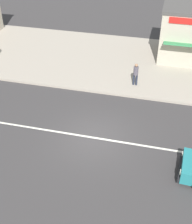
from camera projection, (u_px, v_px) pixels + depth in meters
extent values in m
plane|color=#383535|center=(94.00, 138.00, 17.74)|extent=(160.00, 160.00, 0.00)
cube|color=silver|center=(94.00, 138.00, 17.73)|extent=(50.40, 0.14, 0.01)
cube|color=#9E9384|center=(123.00, 62.00, 25.21)|extent=(68.00, 10.00, 0.15)
cube|color=black|center=(180.00, 168.00, 15.45)|extent=(0.22, 1.83, 0.28)
cube|color=white|center=(181.00, 172.00, 14.72)|extent=(0.09, 0.24, 0.14)
cube|color=white|center=(183.00, 154.00, 15.73)|extent=(0.09, 0.24, 0.14)
cylinder|color=#232838|center=(134.00, 80.00, 21.93)|extent=(0.14, 0.14, 0.82)
cylinder|color=#232838|center=(137.00, 80.00, 21.89)|extent=(0.14, 0.14, 0.82)
cylinder|color=#514C56|center=(136.00, 71.00, 21.49)|extent=(0.34, 0.34, 0.61)
sphere|color=#997051|center=(136.00, 65.00, 21.24)|extent=(0.22, 0.22, 0.22)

